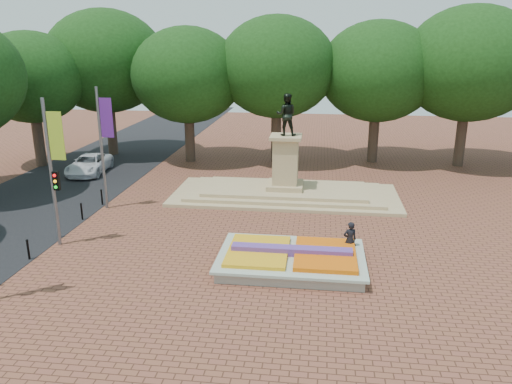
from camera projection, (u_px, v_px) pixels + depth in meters
The scene contains 9 objects.
ground at pixel (273, 247), 23.73m from camera, with size 90.00×90.00×0.00m, color brown.
asphalt_street at pixel (35, 202), 30.30m from camera, with size 9.00×90.00×0.02m, color black.
flower_bed at pixel (292, 258), 21.59m from camera, with size 6.30×4.30×0.91m.
monument at pixel (285, 183), 31.05m from camera, with size 14.00×6.00×6.40m.
tree_row_back at pixel (326, 77), 38.56m from camera, with size 44.80×8.80×10.43m.
banner_poles at pixel (50, 168), 22.58m from camera, with size 0.88×11.17×7.00m.
bollard_row at pixel (44, 238), 23.46m from camera, with size 0.12×13.12×0.98m.
van at pixel (89, 164), 36.58m from camera, with size 2.29×4.97×1.38m, color silver.
pedestrian at pixel (350, 240), 22.33m from camera, with size 0.63×0.41×1.72m, color black.
Camera 1 is at (2.01, -21.84, 9.46)m, focal length 35.00 mm.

